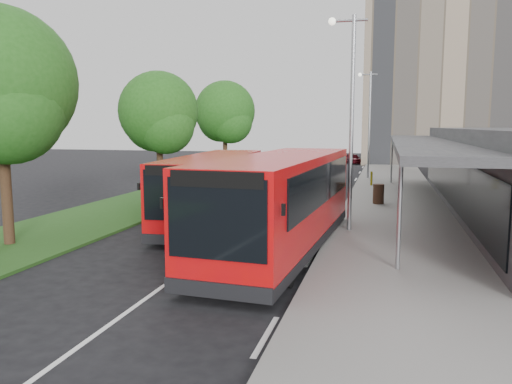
# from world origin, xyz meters

# --- Properties ---
(ground) EXTENTS (120.00, 120.00, 0.00)m
(ground) POSITION_xyz_m (0.00, 0.00, 0.00)
(ground) COLOR black
(ground) RESTS_ON ground
(pavement) EXTENTS (5.00, 80.00, 0.15)m
(pavement) POSITION_xyz_m (6.00, 20.00, 0.07)
(pavement) COLOR gray
(pavement) RESTS_ON ground
(grass_verge) EXTENTS (5.00, 80.00, 0.10)m
(grass_verge) POSITION_xyz_m (-7.00, 20.00, 0.05)
(grass_verge) COLOR #224516
(grass_verge) RESTS_ON ground
(lane_centre_line) EXTENTS (0.12, 70.00, 0.01)m
(lane_centre_line) POSITION_xyz_m (0.00, 15.00, 0.01)
(lane_centre_line) COLOR silver
(lane_centre_line) RESTS_ON ground
(kerb_dashes) EXTENTS (0.12, 56.00, 0.01)m
(kerb_dashes) POSITION_xyz_m (3.30, 19.00, 0.01)
(kerb_dashes) COLOR silver
(kerb_dashes) RESTS_ON ground
(office_block) EXTENTS (22.00, 12.00, 18.00)m
(office_block) POSITION_xyz_m (14.00, 42.00, 9.00)
(office_block) COLOR tan
(office_block) RESTS_ON ground
(station_building) EXTENTS (7.70, 26.00, 4.00)m
(station_building) POSITION_xyz_m (10.86, 8.00, 2.04)
(station_building) COLOR #2B2B2D
(station_building) RESTS_ON ground
(tree_near) EXTENTS (5.02, 5.02, 8.07)m
(tree_near) POSITION_xyz_m (-7.01, -2.95, 5.21)
(tree_near) COLOR #321E14
(tree_near) RESTS_ON ground
(tree_mid) EXTENTS (4.49, 4.49, 7.19)m
(tree_mid) POSITION_xyz_m (-7.01, 9.05, 4.64)
(tree_mid) COLOR #321E14
(tree_mid) RESTS_ON ground
(tree_far) EXTENTS (4.78, 4.78, 7.69)m
(tree_far) POSITION_xyz_m (-7.01, 21.05, 4.96)
(tree_far) COLOR #321E14
(tree_far) RESTS_ON ground
(lamp_post_near) EXTENTS (1.44, 0.28, 8.00)m
(lamp_post_near) POSITION_xyz_m (4.12, 2.00, 4.72)
(lamp_post_near) COLOR #93959B
(lamp_post_near) RESTS_ON pavement
(lamp_post_far) EXTENTS (1.44, 0.28, 8.00)m
(lamp_post_far) POSITION_xyz_m (4.12, 22.00, 4.72)
(lamp_post_far) COLOR #93959B
(lamp_post_far) RESTS_ON pavement
(bus_main) EXTENTS (3.52, 11.34, 3.17)m
(bus_main) POSITION_xyz_m (2.22, -1.25, 1.62)
(bus_main) COLOR #BD0B0A
(bus_main) RESTS_ON ground
(bus_second) EXTENTS (3.41, 10.34, 2.88)m
(bus_second) POSITION_xyz_m (-1.57, 2.84, 1.48)
(bus_second) COLOR #BD0B0A
(bus_second) RESTS_ON ground
(litter_bin) EXTENTS (0.68, 0.68, 1.01)m
(litter_bin) POSITION_xyz_m (5.18, 9.02, 0.65)
(litter_bin) COLOR #362116
(litter_bin) RESTS_ON pavement
(bollard) EXTENTS (0.17, 0.17, 0.94)m
(bollard) POSITION_xyz_m (4.60, 17.07, 0.62)
(bollard) COLOR yellow
(bollard) RESTS_ON pavement
(car_near) EXTENTS (2.37, 3.49, 1.10)m
(car_near) POSITION_xyz_m (2.00, 38.48, 0.55)
(car_near) COLOR #4F0B14
(car_near) RESTS_ON ground
(car_far) EXTENTS (2.03, 4.25, 1.34)m
(car_far) POSITION_xyz_m (-1.05, 43.92, 0.67)
(car_far) COLOR navy
(car_far) RESTS_ON ground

